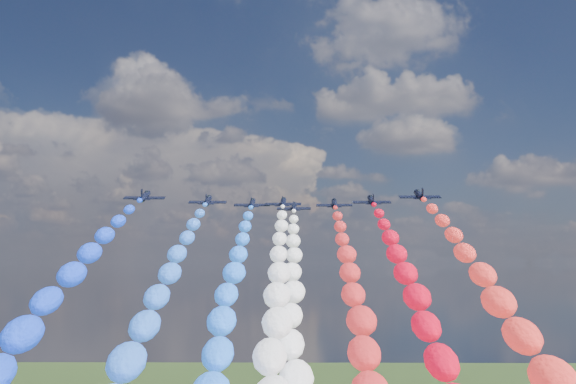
# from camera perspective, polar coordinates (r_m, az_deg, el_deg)

# --- Properties ---
(jet_0) EXTENTS (10.36, 13.67, 6.20)m
(jet_0) POSITION_cam_1_polar(r_m,az_deg,el_deg) (163.83, -11.99, -0.35)
(jet_0) COLOR black
(trail_0) EXTENTS (6.03, 126.11, 54.18)m
(trail_0) POSITION_cam_1_polar(r_m,az_deg,el_deg) (100.91, -20.59, -11.17)
(trail_0) COLOR blue
(jet_1) EXTENTS (10.08, 13.47, 6.20)m
(jet_1) POSITION_cam_1_polar(r_m,az_deg,el_deg) (172.61, -6.79, -0.73)
(jet_1) COLOR black
(trail_1) EXTENTS (6.03, 126.11, 54.18)m
(trail_1) POSITION_cam_1_polar(r_m,az_deg,el_deg) (107.95, -11.52, -11.07)
(trail_1) COLOR blue
(jet_2) EXTENTS (9.75, 13.24, 6.20)m
(jet_2) POSITION_cam_1_polar(r_m,az_deg,el_deg) (179.93, -3.04, -0.97)
(jet_2) COLOR black
(trail_2) EXTENTS (6.03, 126.11, 54.18)m
(trail_2) POSITION_cam_1_polar(r_m,az_deg,el_deg) (114.60, -5.26, -10.86)
(trail_2) COLOR #226BFF
(jet_3) EXTENTS (9.84, 13.30, 6.20)m
(jet_3) POSITION_cam_1_polar(r_m,az_deg,el_deg) (176.97, -0.42, -0.90)
(jet_3) COLOR black
(trail_3) EXTENTS (6.03, 126.11, 54.18)m
(trail_3) POSITION_cam_1_polar(r_m,az_deg,el_deg) (111.44, -1.08, -11.02)
(trail_3) COLOR white
(jet_4) EXTENTS (10.04, 13.44, 6.20)m
(jet_4) POSITION_cam_1_polar(r_m,az_deg,el_deg) (191.23, 0.50, -1.28)
(jet_4) COLOR black
(trail_4) EXTENTS (6.03, 126.11, 54.18)m
(trail_4) POSITION_cam_1_polar(r_m,az_deg,el_deg) (125.68, 0.42, -10.46)
(trail_4) COLOR white
(jet_5) EXTENTS (10.22, 13.57, 6.20)m
(jet_5) POSITION_cam_1_polar(r_m,az_deg,el_deg) (180.67, 3.92, -0.99)
(jet_5) COLOR black
(trail_5) EXTENTS (6.03, 126.11, 54.18)m
(trail_5) POSITION_cam_1_polar(r_m,az_deg,el_deg) (115.29, 5.87, -10.83)
(trail_5) COLOR red
(jet_6) EXTENTS (9.77, 13.25, 6.20)m
(jet_6) POSITION_cam_1_polar(r_m,az_deg,el_deg) (172.67, 7.07, -0.72)
(jet_6) COLOR black
(trail_6) EXTENTS (6.03, 126.11, 54.18)m
(trail_6) POSITION_cam_1_polar(r_m,az_deg,el_deg) (107.77, 11.16, -11.08)
(trail_6) COLOR red
(jet_7) EXTENTS (9.89, 13.34, 6.20)m
(jet_7) POSITION_cam_1_polar(r_m,az_deg,el_deg) (160.93, 11.04, -0.27)
(jet_7) COLOR black
(trail_7) EXTENTS (6.03, 126.11, 54.18)m
(trail_7) POSITION_cam_1_polar(r_m,az_deg,el_deg) (97.17, 18.39, -11.46)
(trail_7) COLOR #FB312C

